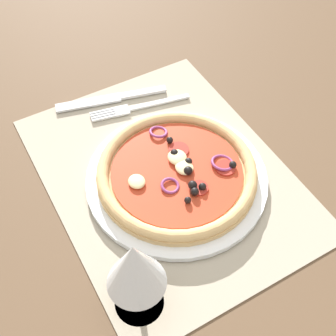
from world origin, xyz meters
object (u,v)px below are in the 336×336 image
(plate, at_px, (177,178))
(fork, at_px, (135,108))
(knife, at_px, (110,99))
(pizza, at_px, (177,172))
(wine_glass, at_px, (135,267))

(plate, xyz_separation_m, fork, (0.17, -0.02, -0.00))
(fork, distance_m, knife, 0.05)
(knife, bearing_deg, fork, 138.53)
(pizza, xyz_separation_m, fork, (0.17, -0.02, -0.02))
(plate, relative_size, fork, 1.56)
(wine_glass, bearing_deg, knife, -19.51)
(plate, bearing_deg, knife, 3.32)
(pizza, relative_size, wine_glass, 1.64)
(plate, bearing_deg, pizza, -90.37)
(pizza, distance_m, wine_glass, 0.22)
(plate, xyz_separation_m, knife, (0.21, 0.01, -0.00))
(fork, bearing_deg, wine_glass, 75.70)
(wine_glass, bearing_deg, plate, -44.01)
(plate, bearing_deg, wine_glass, 135.99)
(pizza, bearing_deg, wine_glass, 135.91)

